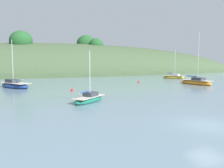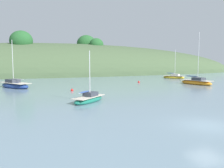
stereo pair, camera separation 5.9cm
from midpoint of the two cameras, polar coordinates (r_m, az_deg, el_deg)
name	(u,v)px [view 2 (the right image)]	position (r m, az deg, el deg)	size (l,w,h in m)	color
ground_plane	(207,125)	(18.77, 22.32, -9.32)	(400.00, 400.00, 0.00)	slate
far_shoreline_hill	(62,74)	(84.56, -12.01, 2.38)	(150.00, 36.00, 25.07)	#425638
sailboat_teal_outer	(174,77)	(65.50, 14.91, 1.67)	(4.99, 6.09, 8.00)	gold
sailboat_red_portside	(196,82)	(50.14, 19.94, 0.42)	(3.86, 7.48, 10.65)	orange
sailboat_grey_yawl	(15,85)	(44.70, -22.67, -0.27)	(6.14, 7.65, 8.67)	navy
sailboat_navy_dinghy	(89,99)	(27.07, -5.62, -3.68)	(5.04, 4.83, 6.07)	#196B56
mooring_buoy_outer	(139,82)	(51.10, 6.59, 0.46)	(0.44, 0.44, 0.54)	red
mooring_buoy_inner	(72,90)	(37.30, -9.70, -1.50)	(0.44, 0.44, 0.54)	red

